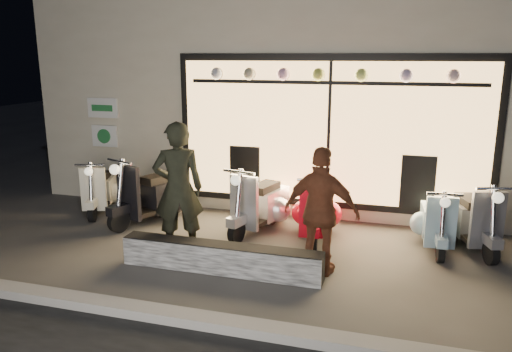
% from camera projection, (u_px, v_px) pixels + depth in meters
% --- Properties ---
extents(ground, '(40.00, 40.00, 0.00)m').
position_uv_depth(ground, '(251.00, 256.00, 7.28)').
color(ground, '#383533').
rests_on(ground, ground).
extents(kerb, '(40.00, 0.25, 0.12)m').
position_uv_depth(kerb, '(198.00, 320.00, 5.40)').
color(kerb, slate).
rests_on(kerb, ground).
extents(shop_building, '(10.20, 6.23, 4.20)m').
position_uv_depth(shop_building, '(314.00, 88.00, 11.42)').
color(shop_building, beige).
rests_on(shop_building, ground).
extents(graffiti_barrier, '(2.76, 0.28, 0.40)m').
position_uv_depth(graffiti_barrier, '(221.00, 258.00, 6.68)').
color(graffiti_barrier, black).
rests_on(graffiti_barrier, ground).
extents(scooter_silver, '(0.75, 1.53, 1.09)m').
position_uv_depth(scooter_silver, '(263.00, 203.00, 8.32)').
color(scooter_silver, black).
rests_on(scooter_silver, ground).
extents(scooter_red, '(0.59, 1.49, 1.06)m').
position_uv_depth(scooter_red, '(316.00, 210.00, 8.03)').
color(scooter_red, black).
rests_on(scooter_red, ground).
extents(scooter_black, '(0.91, 1.58, 1.15)m').
position_uv_depth(scooter_black, '(157.00, 194.00, 8.77)').
color(scooter_black, black).
rests_on(scooter_black, ground).
extents(scooter_cream, '(0.75, 1.36, 0.98)m').
position_uv_depth(scooter_cream, '(101.00, 189.00, 9.35)').
color(scooter_cream, black).
rests_on(scooter_cream, ground).
extents(scooter_blue, '(0.47, 1.33, 0.95)m').
position_uv_depth(scooter_blue, '(436.00, 221.00, 7.61)').
color(scooter_blue, black).
rests_on(scooter_blue, ground).
extents(scooter_grey, '(0.74, 1.47, 1.05)m').
position_uv_depth(scooter_grey, '(470.00, 218.00, 7.61)').
color(scooter_grey, black).
rests_on(scooter_grey, ground).
extents(man, '(0.84, 0.73, 1.95)m').
position_uv_depth(man, '(178.00, 189.00, 7.17)').
color(man, black).
rests_on(man, ground).
extents(woman, '(1.05, 0.54, 1.72)m').
position_uv_depth(woman, '(321.00, 212.00, 6.50)').
color(woman, brown).
rests_on(woman, ground).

